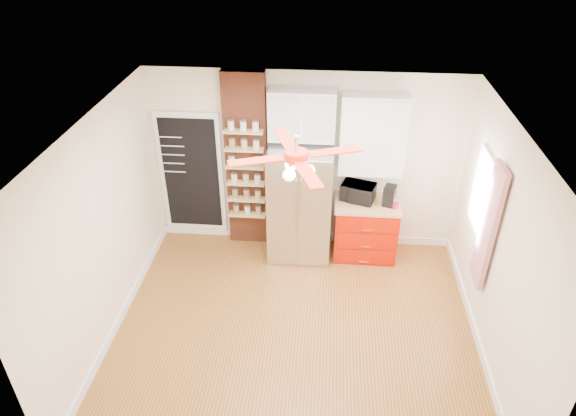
# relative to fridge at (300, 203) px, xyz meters

# --- Properties ---
(floor) EXTENTS (4.50, 4.50, 0.00)m
(floor) POSITION_rel_fridge_xyz_m (0.05, -1.63, -0.88)
(floor) COLOR #9C6527
(floor) RESTS_ON ground
(ceiling) EXTENTS (4.50, 4.50, 0.00)m
(ceiling) POSITION_rel_fridge_xyz_m (0.05, -1.63, 1.83)
(ceiling) COLOR white
(ceiling) RESTS_ON wall_back
(wall_back) EXTENTS (4.50, 0.02, 2.70)m
(wall_back) POSITION_rel_fridge_xyz_m (0.05, 0.37, 0.48)
(wall_back) COLOR #F1E3C2
(wall_back) RESTS_ON floor
(wall_front) EXTENTS (4.50, 0.02, 2.70)m
(wall_front) POSITION_rel_fridge_xyz_m (0.05, -3.63, 0.48)
(wall_front) COLOR #F1E3C2
(wall_front) RESTS_ON floor
(wall_left) EXTENTS (0.02, 4.00, 2.70)m
(wall_left) POSITION_rel_fridge_xyz_m (-2.20, -1.63, 0.48)
(wall_left) COLOR #F1E3C2
(wall_left) RESTS_ON floor
(wall_right) EXTENTS (0.02, 4.00, 2.70)m
(wall_right) POSITION_rel_fridge_xyz_m (2.30, -1.63, 0.48)
(wall_right) COLOR #F1E3C2
(wall_right) RESTS_ON floor
(chalkboard) EXTENTS (0.95, 0.05, 1.95)m
(chalkboard) POSITION_rel_fridge_xyz_m (-1.65, 0.33, 0.23)
(chalkboard) COLOR white
(chalkboard) RESTS_ON wall_back
(brick_pillar) EXTENTS (0.60, 0.16, 2.70)m
(brick_pillar) POSITION_rel_fridge_xyz_m (-0.80, 0.29, 0.48)
(brick_pillar) COLOR brown
(brick_pillar) RESTS_ON floor
(fridge) EXTENTS (0.90, 0.70, 1.75)m
(fridge) POSITION_rel_fridge_xyz_m (0.00, 0.00, 0.00)
(fridge) COLOR silver
(fridge) RESTS_ON floor
(upper_glass_cabinet) EXTENTS (0.90, 0.35, 0.70)m
(upper_glass_cabinet) POSITION_rel_fridge_xyz_m (0.00, 0.20, 1.27)
(upper_glass_cabinet) COLOR white
(upper_glass_cabinet) RESTS_ON wall_back
(red_cabinet) EXTENTS (0.94, 0.64, 0.90)m
(red_cabinet) POSITION_rel_fridge_xyz_m (0.97, 0.05, -0.42)
(red_cabinet) COLOR #BB1200
(red_cabinet) RESTS_ON floor
(upper_shelf_unit) EXTENTS (0.90, 0.30, 1.15)m
(upper_shelf_unit) POSITION_rel_fridge_xyz_m (0.97, 0.22, 1.00)
(upper_shelf_unit) COLOR white
(upper_shelf_unit) RESTS_ON wall_back
(window) EXTENTS (0.04, 0.75, 1.05)m
(window) POSITION_rel_fridge_xyz_m (2.28, -0.73, 0.68)
(window) COLOR white
(window) RESTS_ON wall_right
(curtain) EXTENTS (0.06, 0.40, 1.55)m
(curtain) POSITION_rel_fridge_xyz_m (2.23, -1.28, 0.57)
(curtain) COLOR red
(curtain) RESTS_ON wall_right
(ceiling_fan) EXTENTS (1.40, 1.40, 0.44)m
(ceiling_fan) POSITION_rel_fridge_xyz_m (0.05, -1.63, 1.55)
(ceiling_fan) COLOR silver
(ceiling_fan) RESTS_ON ceiling
(toaster_oven) EXTENTS (0.54, 0.44, 0.26)m
(toaster_oven) POSITION_rel_fridge_xyz_m (0.82, 0.12, 0.15)
(toaster_oven) COLOR black
(toaster_oven) RESTS_ON red_cabinet
(coffee_maker) EXTENTS (0.21, 0.23, 0.30)m
(coffee_maker) POSITION_rel_fridge_xyz_m (1.26, 0.03, 0.17)
(coffee_maker) COLOR black
(coffee_maker) RESTS_ON red_cabinet
(canister_left) EXTENTS (0.11, 0.11, 0.13)m
(canister_left) POSITION_rel_fridge_xyz_m (1.34, -0.06, 0.09)
(canister_left) COLOR red
(canister_left) RESTS_ON red_cabinet
(canister_right) EXTENTS (0.12, 0.12, 0.13)m
(canister_right) POSITION_rel_fridge_xyz_m (1.34, 0.06, 0.09)
(canister_right) COLOR red
(canister_right) RESTS_ON red_cabinet
(pantry_jar_oats) EXTENTS (0.11, 0.11, 0.14)m
(pantry_jar_oats) POSITION_rel_fridge_xyz_m (-0.99, 0.15, 0.57)
(pantry_jar_oats) COLOR beige
(pantry_jar_oats) RESTS_ON brick_pillar
(pantry_jar_beans) EXTENTS (0.12, 0.12, 0.14)m
(pantry_jar_beans) POSITION_rel_fridge_xyz_m (-0.63, 0.16, 0.57)
(pantry_jar_beans) COLOR olive
(pantry_jar_beans) RESTS_ON brick_pillar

